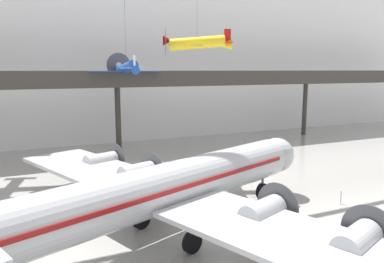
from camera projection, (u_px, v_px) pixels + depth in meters
name	position (u px, v px, depth m)	size (l,w,h in m)	color
ground_plane	(221.00, 235.00, 23.76)	(260.00, 260.00, 0.00)	#9E9B96
hangar_back_wall	(104.00, 55.00, 53.03)	(140.00, 3.00, 25.03)	white
mezzanine_walkway	(119.00, 84.00, 46.13)	(110.00, 3.20, 10.29)	#38332D
airliner_silver_main	(160.00, 190.00, 22.35)	(27.61, 32.32, 8.97)	#B7BABF
suspended_plane_yellow_lowwing	(197.00, 43.00, 34.43)	(6.64, 7.73, 9.44)	yellow
suspended_plane_blue_trainer	(126.00, 68.00, 44.04)	(8.63, 7.07, 11.56)	#1E4CAD
stanchion_barrier	(341.00, 200.00, 29.29)	(0.36, 0.36, 1.08)	#B2B5BA
info_sign_pedestal	(363.00, 221.00, 24.84)	(0.35, 0.73, 1.24)	#4C4C51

